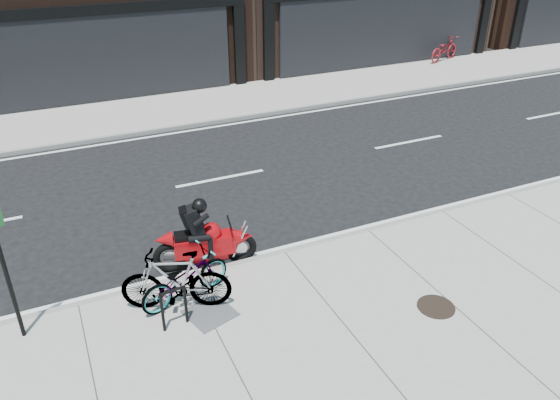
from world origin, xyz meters
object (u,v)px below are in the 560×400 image
motorcycle (209,239)px  utility_grate (210,313)px  bicycle_rear (176,280)px  bicycle_front (185,278)px  manhole_cover (436,307)px  sign_post (2,258)px  bike_rack (174,305)px  bicycle_far (444,49)px

motorcycle → utility_grate: size_ratio=2.70×
bicycle_rear → motorcycle: (0.96, 1.14, -0.08)m
bicycle_front → motorcycle: bearing=-54.3°
manhole_cover → sign_post: 7.11m
motorcycle → utility_grate: bearing=-97.4°
bike_rack → utility_grate: 0.76m
bicycle_front → bicycle_far: bearing=-69.1°
bicycle_rear → sign_post: bearing=-76.6°
bike_rack → bicycle_front: bicycle_front is taller
bicycle_rear → sign_post: size_ratio=0.74×
motorcycle → sign_post: 3.68m
motorcycle → bicycle_far: (14.41, 10.62, 0.03)m
sign_post → utility_grate: bearing=-38.2°
bicycle_rear → bicycle_far: bearing=149.0°
manhole_cover → sign_post: sign_post is taller
motorcycle → sign_post: (-3.45, -0.78, 1.03)m
bicycle_far → sign_post: size_ratio=0.77×
manhole_cover → sign_post: size_ratio=0.26×
bike_rack → motorcycle: size_ratio=0.38×
manhole_cover → utility_grate: size_ratio=0.88×
sign_post → manhole_cover: bearing=-42.6°
bike_rack → manhole_cover: bearing=-18.3°
utility_grate → sign_post: size_ratio=0.30×
bicycle_front → manhole_cover: 4.42m
bicycle_rear → motorcycle: 1.49m
bicycle_far → bicycle_front: bearing=107.8°
bicycle_front → utility_grate: bicycle_front is taller
motorcycle → utility_grate: 1.69m
bike_rack → sign_post: 2.68m
bike_rack → bicycle_far: (15.53, 12.22, 0.07)m
utility_grate → sign_post: sign_post is taller
bicycle_far → motorcycle: bearing=106.7°
bicycle_rear → manhole_cover: 4.54m
bicycle_rear → sign_post: sign_post is taller
motorcycle → bicycle_far: 17.90m
bicycle_front → utility_grate: 0.75m
bicycle_rear → utility_grate: bearing=70.2°
sign_post → bike_rack: bearing=-43.4°
bicycle_front → manhole_cover: size_ratio=2.62×
bike_rack → sign_post: sign_post is taller
bicycle_rear → bicycle_far: 19.35m
bike_rack → bicycle_rear: bearing=70.0°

